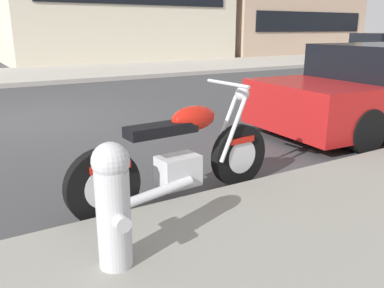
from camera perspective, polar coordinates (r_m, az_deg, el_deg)
name	(u,v)px	position (r m, az deg, el deg)	size (l,w,h in m)	color
ground_plane	(30,120)	(8.08, -21.98, 3.15)	(260.00, 260.00, 0.00)	#3D3D3F
sidewalk_far_curb	(265,62)	(20.07, 10.29, 11.32)	(120.00, 5.00, 0.14)	#ADA89E
parking_stall_stripe	(105,196)	(4.23, -12.25, -7.16)	(0.12, 2.20, 0.01)	silver
parked_motorcycle	(180,159)	(3.87, -1.67, -2.08)	(2.22, 0.62, 1.13)	black
car_opposite_curb	(379,50)	(20.71, 24.93, 11.96)	(4.34, 1.92, 1.43)	silver
fire_hydrant	(113,203)	(2.62, -11.12, -8.13)	(0.24, 0.36, 0.84)	#B7B7BC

